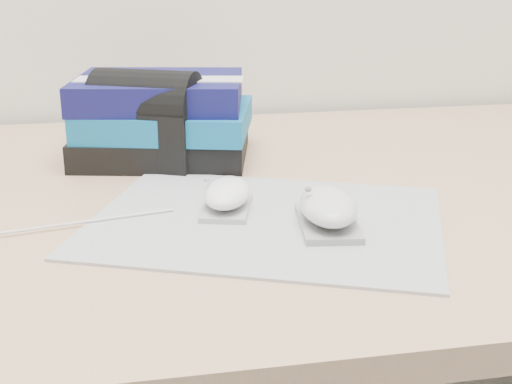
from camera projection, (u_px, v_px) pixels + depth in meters
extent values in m
cube|color=tan|center=(318.00, 194.00, 0.90)|extent=(1.60, 0.80, 0.03)
cube|color=tan|center=(259.00, 310.00, 1.37)|extent=(1.52, 0.03, 0.35)
cube|color=gray|center=(266.00, 221.00, 0.76)|extent=(0.45, 0.40, 0.00)
cube|color=#A8A7AA|center=(227.00, 207.00, 0.79)|extent=(0.07, 0.10, 0.01)
ellipsoid|color=white|center=(227.00, 193.00, 0.79)|extent=(0.07, 0.10, 0.03)
ellipsoid|color=#959497|center=(207.00, 180.00, 0.78)|extent=(0.01, 0.01, 0.01)
cube|color=gray|center=(328.00, 223.00, 0.74)|extent=(0.07, 0.11, 0.01)
ellipsoid|color=silver|center=(328.00, 205.00, 0.74)|extent=(0.07, 0.11, 0.03)
ellipsoid|color=gray|center=(308.00, 189.00, 0.73)|extent=(0.01, 0.01, 0.01)
cylinder|color=silver|center=(59.00, 225.00, 0.74)|extent=(0.24, 0.05, 0.00)
cube|color=black|center=(163.00, 144.00, 1.00)|extent=(0.26, 0.23, 0.04)
cube|color=#0E6599|center=(166.00, 119.00, 0.99)|extent=(0.26, 0.23, 0.04)
cube|color=#10104B|center=(159.00, 92.00, 0.98)|extent=(0.25, 0.22, 0.04)
cube|color=silver|center=(159.00, 79.00, 0.95)|extent=(0.23, 0.09, 0.00)
cube|color=black|center=(148.00, 137.00, 0.96)|extent=(0.16, 0.14, 0.08)
cylinder|color=black|center=(146.00, 105.00, 0.94)|extent=(0.16, 0.14, 0.09)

